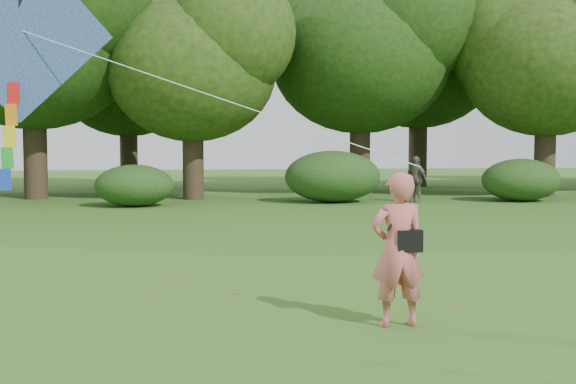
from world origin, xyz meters
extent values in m
plane|color=#265114|center=(0.00, 0.00, 0.00)|extent=(100.00, 100.00, 0.00)
imported|color=#C25E5B|center=(0.26, 0.42, 0.92)|extent=(0.69, 0.47, 1.83)
imported|color=#625F57|center=(6.03, 17.59, 0.84)|extent=(0.86, 1.05, 1.68)
cube|color=black|center=(0.38, 0.39, 1.03)|extent=(0.30, 0.20, 0.26)
cylinder|color=black|center=(0.26, 0.38, 1.38)|extent=(0.33, 0.14, 0.47)
cube|color=#225497|center=(-4.17, 1.33, 3.52)|extent=(2.10, 0.82, 2.21)
cube|color=black|center=(-4.17, 1.36, 3.52)|extent=(0.27, 0.42, 2.01)
cylinder|color=white|center=(-1.83, 0.85, 2.71)|extent=(4.68, 0.97, 1.64)
cube|color=red|center=(-4.27, 1.35, 2.77)|extent=(0.14, 0.06, 0.26)
cube|color=orange|center=(-4.30, 1.35, 2.51)|extent=(0.14, 0.06, 0.26)
cube|color=yellow|center=(-4.33, 1.35, 2.25)|extent=(0.14, 0.06, 0.26)
cube|color=green|center=(-4.36, 1.35, 1.99)|extent=(0.14, 0.06, 0.26)
cube|color=blue|center=(-4.39, 1.35, 1.73)|extent=(0.14, 0.06, 0.26)
cylinder|color=#3A2D1E|center=(-8.00, 21.00, 1.92)|extent=(0.88, 0.88, 3.85)
ellipsoid|color=#1E3F11|center=(-8.00, 21.00, 6.05)|extent=(8.00, 8.00, 6.80)
cylinder|color=#3A2D1E|center=(-2.00, 20.00, 1.57)|extent=(0.80, 0.80, 3.15)
ellipsoid|color=#1E3F11|center=(-2.00, 20.00, 4.91)|extent=(6.40, 6.40, 5.44)
cylinder|color=#3A2D1E|center=(5.00, 22.00, 1.84)|extent=(0.86, 0.86, 3.67)
ellipsoid|color=#1E3F11|center=(5.00, 22.00, 5.76)|extent=(7.60, 7.60, 6.46)
cylinder|color=#3A2D1E|center=(12.00, 19.50, 1.72)|extent=(0.83, 0.83, 3.43)
ellipsoid|color=#1E3F11|center=(12.00, 19.50, 5.30)|extent=(6.80, 6.80, 5.78)
cylinder|color=#3A2D1E|center=(-5.00, 27.50, 1.75)|extent=(0.84, 0.84, 3.50)
ellipsoid|color=#1E3F11|center=(-5.00, 27.50, 5.43)|extent=(7.00, 7.00, 5.95)
cylinder|color=#3A2D1E|center=(9.00, 26.50, 2.01)|extent=(0.90, 0.90, 4.02)
ellipsoid|color=#1E3F11|center=(9.00, 26.50, 6.17)|extent=(7.80, 7.80, 6.63)
ellipsoid|color=#264919|center=(-4.00, 17.10, 0.71)|extent=(2.66, 2.09, 1.42)
ellipsoid|color=#264919|center=(3.00, 17.90, 0.94)|extent=(3.50, 2.75, 1.88)
ellipsoid|color=#264919|center=(10.00, 17.40, 0.79)|extent=(2.94, 2.31, 1.58)
cube|color=brown|center=(4.10, 8.46, 0.00)|extent=(0.12, 0.14, 0.01)
cube|color=brown|center=(-2.75, 2.22, 0.00)|extent=(0.09, 0.13, 0.01)
cube|color=brown|center=(-1.50, 2.48, 0.00)|extent=(0.14, 0.14, 0.01)
cube|color=brown|center=(1.30, 1.25, 0.00)|extent=(0.13, 0.14, 0.01)
cube|color=brown|center=(-3.81, 8.79, 0.00)|extent=(0.14, 0.13, 0.01)
cube|color=brown|center=(-2.40, 3.48, 0.00)|extent=(0.13, 0.10, 0.01)
camera|label=1|loc=(-2.19, -7.76, 2.18)|focal=45.00mm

